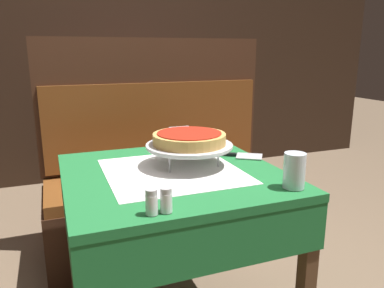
{
  "coord_description": "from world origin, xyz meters",
  "views": [
    {
      "loc": [
        -0.42,
        -1.29,
        1.17
      ],
      "look_at": [
        0.08,
        0.01,
        0.82
      ],
      "focal_mm": 35.0,
      "sensor_mm": 36.0,
      "label": 1
    }
  ],
  "objects": [
    {
      "name": "water_glass_near",
      "position": [
        0.32,
        -0.31,
        0.78
      ],
      "size": [
        0.07,
        0.07,
        0.12
      ],
      "color": "silver",
      "rests_on": "dining_table_front"
    },
    {
      "name": "booth_bench",
      "position": [
        0.19,
        0.76,
        0.35
      ],
      "size": [
        1.38,
        0.51,
        1.24
      ],
      "color": "#3D2316",
      "rests_on": "ground_plane"
    },
    {
      "name": "dining_table_rear",
      "position": [
        0.26,
        1.6,
        0.63
      ],
      "size": [
        0.76,
        0.76,
        0.73
      ],
      "color": "red",
      "rests_on": "ground_plane"
    },
    {
      "name": "deep_dish_pizza",
      "position": [
        0.08,
        0.04,
        0.84
      ],
      "size": [
        0.29,
        0.29,
        0.05
      ],
      "color": "tan",
      "rests_on": "pizza_pan_stand"
    },
    {
      "name": "pizza_server",
      "position": [
        0.3,
        0.11,
        0.73
      ],
      "size": [
        0.28,
        0.21,
        0.01
      ],
      "color": "#BCBCC1",
      "rests_on": "dining_table_front"
    },
    {
      "name": "back_wall_panel",
      "position": [
        0.0,
        2.2,
        1.2
      ],
      "size": [
        6.0,
        0.04,
        2.4
      ],
      "primitive_type": "cube",
      "color": "black",
      "rests_on": "ground_plane"
    },
    {
      "name": "pizza_pan_stand",
      "position": [
        0.08,
        0.04,
        0.8
      ],
      "size": [
        0.34,
        0.34,
        0.09
      ],
      "color": "#ADADB2",
      "rests_on": "dining_table_front"
    },
    {
      "name": "pepper_shaker",
      "position": [
        -0.13,
        -0.35,
        0.76
      ],
      "size": [
        0.04,
        0.04,
        0.07
      ],
      "color": "silver",
      "rests_on": "dining_table_front"
    },
    {
      "name": "salt_shaker",
      "position": [
        -0.17,
        -0.35,
        0.76
      ],
      "size": [
        0.04,
        0.04,
        0.07
      ],
      "color": "silver",
      "rests_on": "dining_table_front"
    },
    {
      "name": "napkin_holder",
      "position": [
        0.16,
        0.36,
        0.77
      ],
      "size": [
        0.1,
        0.05,
        0.09
      ],
      "color": "#B2B2B7",
      "rests_on": "dining_table_front"
    },
    {
      "name": "dining_table_front",
      "position": [
        0.0,
        0.0,
        0.61
      ],
      "size": [
        0.8,
        0.8,
        0.73
      ],
      "color": "#1E6B33",
      "rests_on": "ground_plane"
    },
    {
      "name": "condiment_caddy",
      "position": [
        0.17,
        1.53,
        0.77
      ],
      "size": [
        0.15,
        0.15,
        0.16
      ],
      "color": "black",
      "rests_on": "dining_table_rear"
    }
  ]
}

